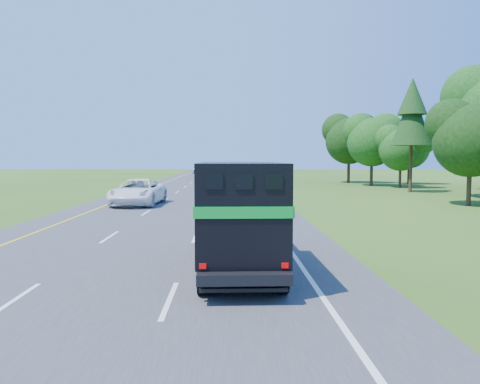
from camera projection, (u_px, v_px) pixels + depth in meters
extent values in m
cube|color=#38383A|center=(197.00, 190.00, 49.90)|extent=(15.00, 260.00, 0.04)
cube|color=yellow|center=(146.00, 190.00, 49.75)|extent=(0.15, 260.00, 0.01)
cube|color=white|center=(249.00, 190.00, 50.05)|extent=(0.15, 260.00, 0.01)
cylinder|color=black|center=(210.00, 237.00, 16.92)|extent=(0.33, 1.00, 1.00)
cylinder|color=black|center=(262.00, 237.00, 16.99)|extent=(0.33, 1.00, 1.00)
cylinder|color=black|center=(206.00, 264.00, 12.59)|extent=(0.33, 1.00, 1.00)
cylinder|color=black|center=(276.00, 264.00, 12.66)|extent=(0.33, 1.00, 1.00)
cylinder|color=black|center=(204.00, 274.00, 11.50)|extent=(0.33, 1.00, 1.00)
cylinder|color=black|center=(281.00, 273.00, 11.57)|extent=(0.33, 1.00, 1.00)
cube|color=black|center=(239.00, 250.00, 14.06)|extent=(2.24, 7.27, 0.25)
cube|color=black|center=(236.00, 207.00, 16.79)|extent=(2.24, 1.65, 1.72)
cube|color=black|center=(236.00, 193.00, 17.59)|extent=(1.99, 0.07, 0.54)
cube|color=black|center=(240.00, 206.00, 13.33)|extent=(2.32, 5.28, 2.49)
cube|color=#08962A|center=(244.00, 213.00, 10.68)|extent=(2.27, 0.06, 0.27)
cube|color=#08962A|center=(199.00, 202.00, 13.28)|extent=(0.09, 5.26, 0.27)
cube|color=#08962A|center=(280.00, 202.00, 13.36)|extent=(0.09, 5.26, 0.27)
cube|color=black|center=(214.00, 182.00, 10.61)|extent=(0.41, 0.04, 0.36)
cube|color=black|center=(244.00, 182.00, 10.63)|extent=(0.41, 0.04, 0.36)
cube|color=black|center=(274.00, 181.00, 10.66)|extent=(0.41, 0.04, 0.36)
cube|color=black|center=(244.00, 290.00, 10.92)|extent=(2.09, 0.13, 0.09)
cube|color=#B20505|center=(203.00, 266.00, 10.74)|extent=(0.16, 0.04, 0.13)
cube|color=#B20505|center=(285.00, 266.00, 10.81)|extent=(0.16, 0.04, 0.13)
imported|color=white|center=(138.00, 192.00, 33.82)|extent=(3.52, 6.91, 1.87)
imported|color=silver|center=(196.00, 170.00, 108.01)|extent=(2.08, 4.91, 1.65)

